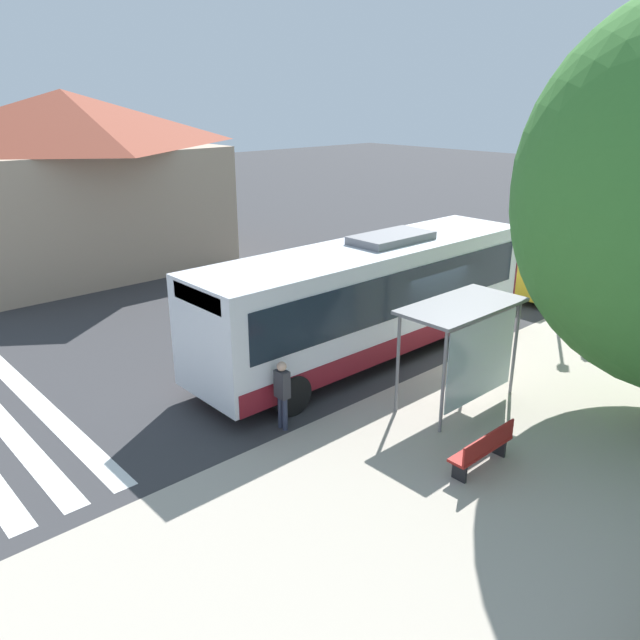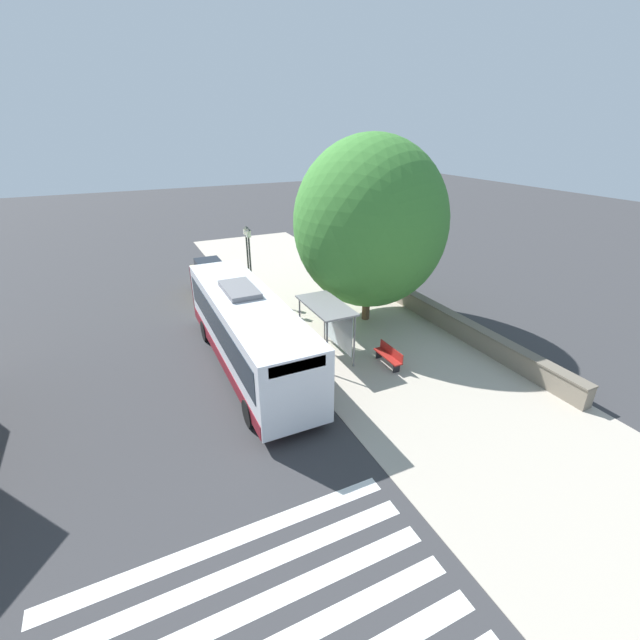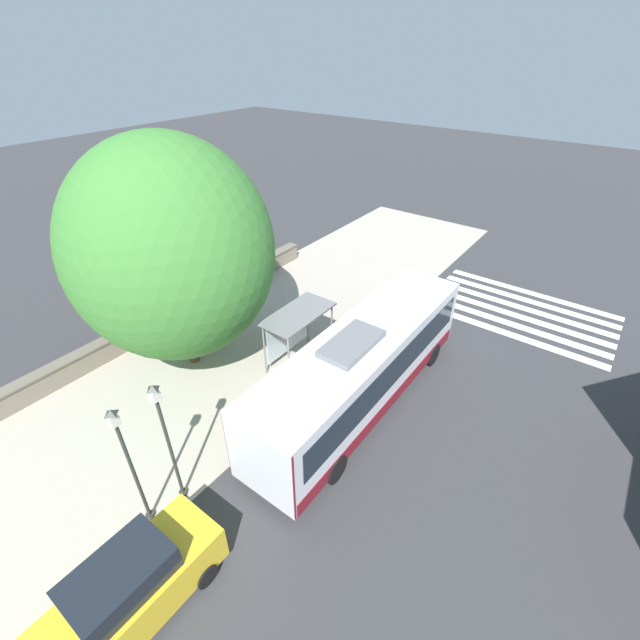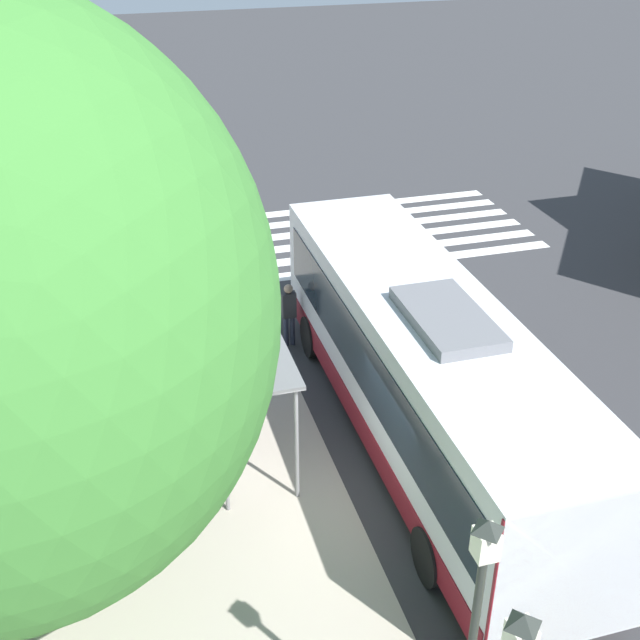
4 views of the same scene
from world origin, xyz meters
TOP-DOWN VIEW (x-y plane):
  - ground_plane at (0.00, 0.00)m, footprint 120.00×120.00m
  - sidewalk_plaza at (-4.50, 0.00)m, footprint 9.00×44.00m
  - crosswalk_stripes at (5.00, 12.01)m, footprint 9.00×5.25m
  - stone_wall at (-8.55, 0.00)m, footprint 0.60×20.00m
  - bus at (1.87, 1.44)m, footprint 2.70×11.09m
  - bus_shelter at (-1.74, 1.98)m, footprint 1.61×3.19m
  - pedestrian at (0.27, 5.93)m, footprint 0.34×0.22m
  - bench at (-3.71, 3.98)m, footprint 0.40×1.72m
  - street_lamp_near at (-0.56, -6.38)m, footprint 0.28×0.28m
  - street_lamp_far at (-0.39, -5.30)m, footprint 0.28×0.28m
  - shade_tree at (-5.37, -0.73)m, footprint 7.71×7.71m
  - parked_car_behind_bus at (1.38, -8.02)m, footprint 1.85×4.41m

SIDE VIEW (x-z plane):
  - ground_plane at x=0.00m, z-range 0.00..0.00m
  - crosswalk_stripes at x=5.00m, z-range 0.00..0.01m
  - sidewalk_plaza at x=-4.50m, z-range 0.00..0.02m
  - bench at x=-3.71m, z-range 0.04..0.92m
  - stone_wall at x=-8.55m, z-range 0.01..1.00m
  - pedestrian at x=0.27m, z-range 0.14..1.80m
  - parked_car_behind_bus at x=1.38m, z-range -0.04..2.11m
  - bus at x=1.87m, z-range 0.07..3.54m
  - bus_shelter at x=-1.74m, z-range 0.83..3.38m
  - street_lamp_near at x=-0.56m, z-range 0.41..4.89m
  - street_lamp_far at x=-0.39m, z-range 0.42..4.99m
  - shade_tree at x=-5.37m, z-range 0.50..9.99m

